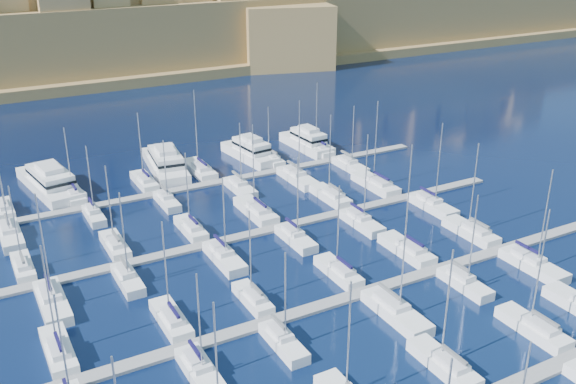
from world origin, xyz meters
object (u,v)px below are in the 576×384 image
sailboat_4 (534,328)px  motor_yacht_c (250,151)px  motor_yacht_b (166,163)px  motor_yacht_a (50,181)px  motor_yacht_d (307,141)px

sailboat_4 → motor_yacht_c: (-3.04, 69.25, 0.96)m
motor_yacht_b → sailboat_4: bearing=-74.2°
motor_yacht_a → motor_yacht_b: bearing=-1.3°
motor_yacht_b → motor_yacht_d: size_ratio=1.27×
sailboat_4 → motor_yacht_a: bearing=119.9°
sailboat_4 → motor_yacht_c: 69.32m
sailboat_4 → motor_yacht_d: sailboat_4 is taller
motor_yacht_a → motor_yacht_c: same height
motor_yacht_a → motor_yacht_c: 38.13m
sailboat_4 → motor_yacht_a: 82.47m
motor_yacht_b → motor_yacht_c: same height
motor_yacht_a → motor_yacht_d: 51.29m
motor_yacht_a → motor_yacht_d: (51.24, -2.32, -0.00)m
motor_yacht_c → motor_yacht_d: same height
sailboat_4 → motor_yacht_d: 69.92m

